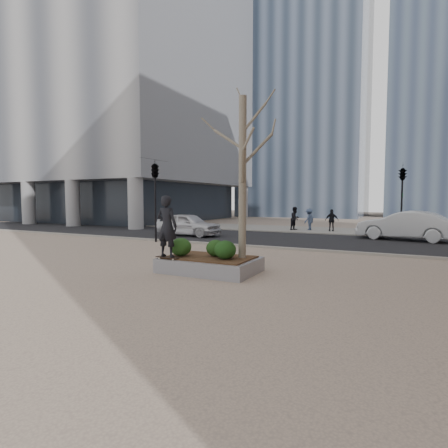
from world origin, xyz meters
The scene contains 20 objects.
ground centered at (0.00, 0.00, 0.00)m, with size 120.00×120.00×0.00m, color tan.
street centered at (0.00, 10.00, 0.01)m, with size 60.00×8.00×0.02m, color black.
far_sidewalk centered at (0.00, 17.00, 0.01)m, with size 60.00×6.00×0.02m, color gray.
planter centered at (1.00, 0.00, 0.23)m, with size 3.00×2.00×0.45m, color gray.
planter_mulch centered at (1.00, 0.00, 0.47)m, with size 2.70×1.70×0.04m, color #382314.
sycamore_tree centered at (2.00, 0.30, 3.79)m, with size 2.80×2.80×6.60m, color gray, non-canonical shape.
shrub_left centered at (0.09, -0.30, 0.78)m, with size 0.69×0.69×0.59m, color #1D3E13.
shrub_middle centered at (1.13, 0.16, 0.76)m, with size 0.62×0.62×0.53m, color #1A3F14.
shrub_right centered at (1.65, -0.19, 0.78)m, with size 0.68×0.68×0.57m, color #153811.
skateboard centered at (-0.07, -0.83, 0.49)m, with size 0.78×0.20×0.07m, color black, non-canonical shape.
skateboarder centered at (-0.07, -0.83, 1.49)m, with size 0.70×0.46×1.93m, color black.
police_car centered at (-5.58, 9.03, 0.74)m, with size 1.71×4.25×1.45m, color silver.
car_silver centered at (6.70, 12.58, 0.85)m, with size 1.76×5.05×1.66m, color #AEB2B6.
pedestrian_a centered at (-0.66, 16.30, 0.90)m, with size 0.85×0.66×1.75m, color black.
pedestrian_b centered at (0.31, 16.69, 0.83)m, with size 1.04×0.60×1.62m, color #3D4E6E.
pedestrian_c centered at (2.02, 16.43, 0.82)m, with size 0.93×0.39×1.59m, color black.
traffic_light_near centered at (-5.50, 5.60, 2.25)m, with size 0.60×2.48×4.50m, color black, non-canonical shape.
traffic_light_far centered at (6.50, 14.60, 2.25)m, with size 0.60×2.48×4.50m, color black, non-canonical shape.
building_west_tower centered at (-25.00, 22.00, 25.00)m, with size 28.00×22.00×50.00m, color #98989A.
building_glass_a centered at (-6.00, 42.00, 22.50)m, with size 16.00×16.00×45.00m, color slate.
Camera 1 is at (6.40, -9.71, 2.32)m, focal length 28.00 mm.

